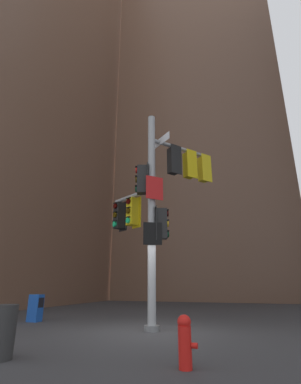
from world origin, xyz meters
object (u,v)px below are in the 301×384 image
fire_hydrant (185,340)px  newspaper_box (36,308)px  trash_bin (3,332)px  signal_pole_assembly (158,196)px

fire_hydrant → newspaper_box: 7.94m
fire_hydrant → trash_bin: (-3.35, -0.48, 0.04)m
fire_hydrant → trash_bin: trash_bin is taller
signal_pole_assembly → newspaper_box: (-4.92, 0.23, -3.84)m
signal_pole_assembly → fire_hydrant: 5.94m
newspaper_box → signal_pole_assembly: bearing=-2.7°
signal_pole_assembly → fire_hydrant: signal_pole_assembly is taller
newspaper_box → trash_bin: (3.27, -4.88, -0.01)m
signal_pole_assembly → trash_bin: bearing=-109.5°
newspaper_box → trash_bin: newspaper_box is taller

